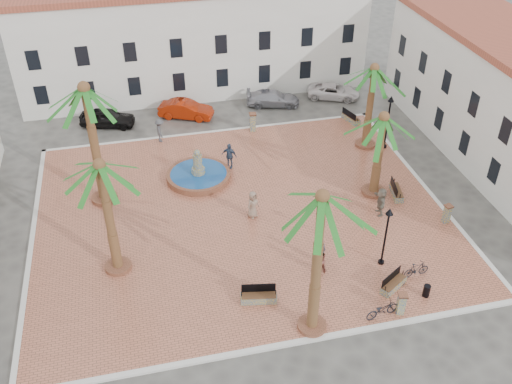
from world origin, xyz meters
TOP-DOWN VIEW (x-y plane):
  - ground at (0.00, 0.00)m, footprint 120.00×120.00m
  - plaza at (0.00, 0.00)m, footprint 26.00×22.00m
  - kerb_n at (0.00, 11.00)m, footprint 26.30×0.30m
  - kerb_s at (0.00, -11.00)m, footprint 26.30×0.30m
  - kerb_e at (13.00, 0.00)m, footprint 0.30×22.30m
  - kerb_w at (-13.00, 0.00)m, footprint 0.30×22.30m
  - building_north at (-0.00, 19.99)m, footprint 30.40×7.40m
  - fountain at (-2.08, 4.55)m, footprint 4.51×4.51m
  - palm_nw at (-8.59, 3.49)m, footprint 5.62×5.62m
  - palm_sw at (-7.94, -3.54)m, footprint 4.92×4.92m
  - palm_s at (1.51, -10.28)m, footprint 4.82×4.82m
  - palm_e at (9.22, 0.11)m, footprint 5.23×5.23m
  - palm_ne at (11.07, 6.16)m, footprint 5.00×5.00m
  - bench_s at (-0.70, -7.89)m, footprint 2.01×0.93m
  - bench_se at (6.71, -8.62)m, footprint 1.83×1.43m
  - bench_e at (10.58, -0.54)m, footprint 0.96×1.98m
  - bench_ne at (11.39, 10.10)m, footprint 1.08×1.93m
  - lamppost_s at (6.90, -6.59)m, footprint 0.43×0.43m
  - lamppost_e at (12.40, 5.57)m, footprint 0.47×0.47m
  - bollard_se at (6.29, -10.40)m, footprint 0.58×0.58m
  - bollard_n at (3.17, 10.40)m, footprint 0.60×0.60m
  - bollard_e at (12.40, -3.95)m, footprint 0.55×0.55m
  - litter_bin at (8.19, -9.58)m, footprint 0.38×0.38m
  - cyclist_a at (3.43, -5.68)m, footprint 0.77×0.64m
  - bicycle_a at (5.26, -10.40)m, footprint 1.99×1.01m
  - cyclist_b at (3.15, -6.41)m, footprint 0.86×0.67m
  - bicycle_b at (8.35, -8.02)m, footprint 1.60×0.59m
  - pedestrian_fountain_a at (0.65, -0.60)m, footprint 1.10×1.01m
  - pedestrian_fountain_b at (0.31, 5.49)m, footprint 1.21×1.03m
  - pedestrian_north at (-4.17, 10.40)m, footprint 0.77×1.26m
  - pedestrian_east at (8.67, -2.17)m, footprint 0.88×1.86m
  - car_black at (-8.12, 14.13)m, footprint 4.70×2.86m
  - car_red at (-1.70, 14.13)m, footprint 4.76×3.23m
  - car_silver at (5.96, 14.70)m, footprint 4.89×2.91m
  - car_white at (11.58, 14.86)m, footprint 5.02×3.68m

SIDE VIEW (x-z plane):
  - ground at x=0.00m, z-range 0.00..0.00m
  - plaza at x=0.00m, z-range 0.00..0.15m
  - kerb_n at x=0.00m, z-range 0.00..0.16m
  - kerb_s at x=0.00m, z-range 0.00..0.16m
  - kerb_e at x=13.00m, z-range 0.00..0.16m
  - kerb_w at x=-13.00m, z-range 0.00..0.16m
  - bench_se at x=6.71m, z-range -0.06..0.90m
  - bench_ne at x=11.39m, z-range -0.06..0.91m
  - bench_e at x=10.58m, z-range -0.07..0.93m
  - bench_s at x=-0.70m, z-range -0.07..0.95m
  - fountain at x=-2.08m, z-range -0.70..1.63m
  - litter_bin at x=8.19m, z-range 0.15..0.88m
  - bicycle_b at x=8.35m, z-range 0.15..1.09m
  - car_white at x=11.58m, z-range 0.00..1.27m
  - bicycle_a at x=5.26m, z-range 0.15..1.15m
  - car_silver at x=5.96m, z-range 0.00..1.33m
  - car_red at x=-1.70m, z-range 0.00..1.48m
  - car_black at x=-8.12m, z-range 0.00..1.50m
  - bollard_e at x=12.40m, z-range 0.17..1.47m
  - bollard_se at x=6.29m, z-range 0.17..1.53m
  - bollard_n at x=3.17m, z-range 0.18..1.71m
  - cyclist_b at x=3.15m, z-range 0.15..1.91m
  - cyclist_a at x=3.43m, z-range 0.15..1.95m
  - pedestrian_fountain_a at x=0.65m, z-range 0.15..2.03m
  - pedestrian_north at x=-4.17m, z-range 0.15..2.05m
  - pedestrian_east at x=8.67m, z-range 0.15..2.08m
  - pedestrian_fountain_b at x=0.31m, z-range 0.15..2.10m
  - lamppost_s at x=6.90m, z-range 0.85..4.80m
  - lamppost_e at x=12.40m, z-range 0.91..5.20m
  - building_north at x=0.00m, z-range 0.02..9.52m
  - palm_e at x=9.22m, z-range 2.06..8.20m
  - palm_ne at x=11.07m, z-range 2.36..9.06m
  - palm_sw at x=-7.94m, z-range 2.68..10.03m
  - palm_nw at x=-8.59m, z-range 3.09..11.59m
  - palm_s at x=1.51m, z-range 3.24..11.80m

